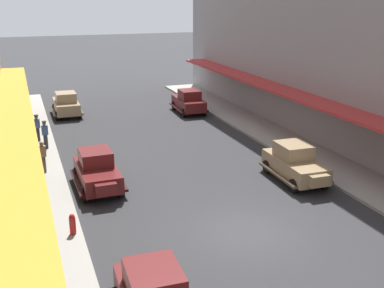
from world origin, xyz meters
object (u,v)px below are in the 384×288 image
at_px(parked_car_1, 295,162).
at_px(parked_car_4, 66,104).
at_px(pedestrian_0, 43,157).
at_px(fire_hydrant, 72,224).
at_px(pedestrian_1, 45,134).
at_px(pedestrian_2, 27,176).
at_px(parked_car_2, 189,101).
at_px(parked_car_3, 97,170).
at_px(pedestrian_3, 37,128).

relative_size(parked_car_1, parked_car_4, 1.01).
bearing_deg(pedestrian_0, fire_hydrant, -85.19).
bearing_deg(fire_hydrant, pedestrian_1, 91.15).
xyz_separation_m(fire_hydrant, pedestrian_0, (-0.60, 7.16, 0.43)).
relative_size(parked_car_1, pedestrian_1, 2.58).
bearing_deg(pedestrian_2, parked_car_4, 77.69).
bearing_deg(pedestrian_2, parked_car_2, 45.62).
bearing_deg(pedestrian_0, pedestrian_1, 84.67).
height_order(parked_car_3, pedestrian_3, parked_car_3).
distance_m(parked_car_4, pedestrian_2, 15.32).
height_order(parked_car_2, pedestrian_2, parked_car_2).
height_order(parked_car_2, pedestrian_0, parked_car_2).
xyz_separation_m(parked_car_1, pedestrian_3, (-11.60, 10.81, 0.07)).
distance_m(parked_car_1, parked_car_4, 19.76).
height_order(parked_car_2, pedestrian_3, parked_car_2).
bearing_deg(pedestrian_0, pedestrian_3, 89.82).
distance_m(parked_car_2, parked_car_3, 15.79).
relative_size(pedestrian_0, pedestrian_1, 0.98).
xyz_separation_m(parked_car_1, pedestrian_1, (-11.24, 9.11, 0.07)).
relative_size(parked_car_2, fire_hydrant, 5.26).
height_order(parked_car_3, pedestrian_1, parked_car_3).
distance_m(parked_car_1, fire_hydrant, 11.22).
xyz_separation_m(parked_car_2, parked_car_4, (-9.10, 2.34, 0.00)).
relative_size(parked_car_4, pedestrian_2, 2.60).
bearing_deg(parked_car_3, fire_hydrant, -110.60).
xyz_separation_m(pedestrian_2, pedestrian_3, (0.84, 8.28, 0.02)).
xyz_separation_m(parked_car_3, pedestrian_2, (-3.11, 0.16, 0.05)).
distance_m(parked_car_2, pedestrian_2, 17.68).
distance_m(parked_car_2, fire_hydrant, 20.45).
height_order(pedestrian_0, pedestrian_2, same).
bearing_deg(parked_car_2, parked_car_3, -125.89).
relative_size(parked_car_3, fire_hydrant, 5.21).
bearing_deg(parked_car_4, parked_car_3, -90.60).
relative_size(parked_car_2, pedestrian_2, 2.63).
xyz_separation_m(pedestrian_0, pedestrian_1, (0.38, 4.06, 0.02)).
bearing_deg(fire_hydrant, pedestrian_2, 107.05).
height_order(parked_car_1, pedestrian_0, parked_car_1).
bearing_deg(pedestrian_0, parked_car_1, -23.49).
relative_size(parked_car_1, parked_car_2, 1.00).
bearing_deg(parked_car_4, pedestrian_2, -102.31).
xyz_separation_m(parked_car_4, pedestrian_3, (-2.43, -6.69, 0.07)).
xyz_separation_m(parked_car_1, parked_car_4, (-9.17, 17.50, 0.00)).
bearing_deg(fire_hydrant, parked_car_2, 57.65).
xyz_separation_m(fire_hydrant, pedestrian_1, (-0.22, 11.22, 0.45)).
bearing_deg(parked_car_2, parked_car_1, -89.72).
distance_m(parked_car_2, pedestrian_3, 12.32).
bearing_deg(parked_car_1, parked_car_4, 117.65).
bearing_deg(pedestrian_1, parked_car_4, 76.15).
relative_size(parked_car_1, pedestrian_0, 2.62).
xyz_separation_m(parked_car_2, pedestrian_1, (-11.16, -6.06, 0.07)).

